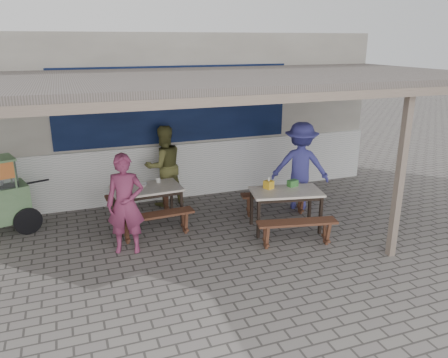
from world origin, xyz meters
TOP-DOWN VIEW (x-y plane):
  - ground at (0.00, 0.00)m, footprint 60.00×60.00m
  - back_wall at (-0.00, 3.58)m, footprint 9.00×1.28m
  - warung_roof at (0.02, 0.90)m, footprint 9.00×4.21m
  - table_left at (-1.14, 1.66)m, footprint 1.29×0.84m
  - bench_left_street at (-1.10, 1.05)m, footprint 1.36×0.36m
  - bench_left_wall at (-1.17, 2.26)m, footprint 1.36×0.36m
  - table_right at (1.21, 0.61)m, footprint 1.37×0.94m
  - bench_right_street at (1.06, -0.08)m, footprint 1.39×0.55m
  - bench_right_wall at (1.35, 1.30)m, footprint 1.39×0.55m
  - patron_street_side at (-1.64, 0.71)m, footprint 0.69×0.55m
  - patron_wall_side at (-0.58, 2.64)m, footprint 0.92×0.78m
  - patron_right_table at (1.99, 1.50)m, footprint 1.34×1.16m
  - tissue_box at (0.96, 0.84)m, footprint 0.19×0.19m
  - donation_box at (1.43, 0.79)m, footprint 0.20×0.15m
  - condiment_jar at (-0.87, 1.88)m, footprint 0.08×0.08m
  - condiment_bowl at (-1.20, 1.77)m, footprint 0.23×0.23m

SIDE VIEW (x-z plane):
  - ground at x=0.00m, z-range 0.00..0.00m
  - bench_left_street at x=-1.10m, z-range 0.11..0.56m
  - bench_left_wall at x=-1.17m, z-range 0.11..0.56m
  - bench_right_street at x=1.06m, z-range 0.11..0.56m
  - bench_right_wall at x=1.35m, z-range 0.11..0.56m
  - table_right at x=1.21m, z-range 0.29..1.04m
  - table_left at x=-1.14m, z-range 0.30..1.05m
  - condiment_bowl at x=-1.20m, z-range 0.75..0.80m
  - condiment_jar at x=-0.87m, z-range 0.75..0.84m
  - donation_box at x=1.43m, z-range 0.75..0.87m
  - tissue_box at x=0.96m, z-range 0.75..0.90m
  - patron_street_side at x=-1.64m, z-range 0.00..1.66m
  - patron_wall_side at x=-0.58m, z-range 0.00..1.69m
  - patron_right_table at x=1.99m, z-range 0.00..1.80m
  - back_wall at x=0.00m, z-range -0.03..3.47m
  - warung_roof at x=0.02m, z-range 1.31..4.12m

